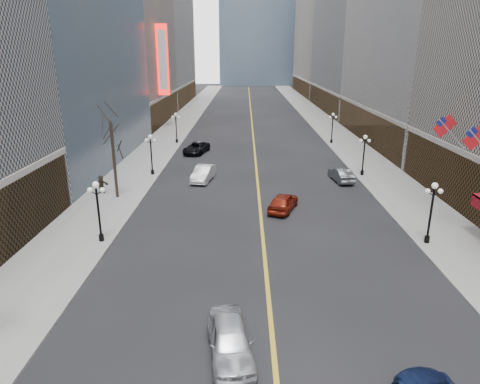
{
  "coord_description": "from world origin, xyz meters",
  "views": [
    {
      "loc": [
        -1.37,
        1.6,
        13.19
      ],
      "look_at": [
        -1.61,
        22.66,
        6.33
      ],
      "focal_mm": 32.0,
      "sensor_mm": 36.0,
      "label": 1
    }
  ],
  "objects_px": {
    "streetlamp_east_2": "(364,151)",
    "car_nb_far": "(196,148)",
    "streetlamp_west_2": "(151,150)",
    "car_nb_near": "(230,340)",
    "streetlamp_west_1": "(98,205)",
    "car_nb_mid": "(203,173)",
    "streetlamp_east_3": "(332,125)",
    "streetlamp_east_1": "(432,207)",
    "car_sb_mid": "(283,202)",
    "streetlamp_west_3": "(176,125)",
    "car_sb_far": "(341,175)"
  },
  "relations": [
    {
      "from": "car_nb_far",
      "to": "car_sb_far",
      "type": "distance_m",
      "value": 21.64
    },
    {
      "from": "streetlamp_east_1",
      "to": "streetlamp_west_1",
      "type": "relative_size",
      "value": 1.0
    },
    {
      "from": "streetlamp_west_2",
      "to": "streetlamp_west_3",
      "type": "bearing_deg",
      "value": 90.0
    },
    {
      "from": "streetlamp_east_1",
      "to": "car_sb_mid",
      "type": "bearing_deg",
      "value": 144.74
    },
    {
      "from": "streetlamp_east_2",
      "to": "car_sb_far",
      "type": "bearing_deg",
      "value": -144.44
    },
    {
      "from": "car_sb_mid",
      "to": "streetlamp_east_3",
      "type": "bearing_deg",
      "value": -88.01
    },
    {
      "from": "streetlamp_east_1",
      "to": "streetlamp_west_3",
      "type": "xyz_separation_m",
      "value": [
        -23.6,
        36.0,
        0.0
      ]
    },
    {
      "from": "streetlamp_east_2",
      "to": "car_nb_near",
      "type": "height_order",
      "value": "streetlamp_east_2"
    },
    {
      "from": "streetlamp_east_3",
      "to": "car_nb_mid",
      "type": "xyz_separation_m",
      "value": [
        -17.65,
        -19.95,
        -2.09
      ]
    },
    {
      "from": "streetlamp_east_2",
      "to": "car_sb_far",
      "type": "height_order",
      "value": "streetlamp_east_2"
    },
    {
      "from": "streetlamp_east_3",
      "to": "streetlamp_west_1",
      "type": "relative_size",
      "value": 1.0
    },
    {
      "from": "streetlamp_west_3",
      "to": "car_sb_mid",
      "type": "relative_size",
      "value": 0.99
    },
    {
      "from": "streetlamp_east_2",
      "to": "streetlamp_east_3",
      "type": "distance_m",
      "value": 18.0
    },
    {
      "from": "streetlamp_east_3",
      "to": "car_nb_mid",
      "type": "relative_size",
      "value": 0.92
    },
    {
      "from": "streetlamp_west_1",
      "to": "car_sb_mid",
      "type": "height_order",
      "value": "streetlamp_west_1"
    },
    {
      "from": "streetlamp_east_3",
      "to": "car_nb_mid",
      "type": "distance_m",
      "value": 26.72
    },
    {
      "from": "car_nb_mid",
      "to": "streetlamp_west_1",
      "type": "bearing_deg",
      "value": -100.44
    },
    {
      "from": "streetlamp_east_1",
      "to": "car_sb_far",
      "type": "height_order",
      "value": "streetlamp_east_1"
    },
    {
      "from": "streetlamp_east_2",
      "to": "car_nb_mid",
      "type": "bearing_deg",
      "value": -173.68
    },
    {
      "from": "streetlamp_west_1",
      "to": "car_nb_far",
      "type": "bearing_deg",
      "value": 82.75
    },
    {
      "from": "car_sb_mid",
      "to": "car_sb_far",
      "type": "height_order",
      "value": "car_sb_mid"
    },
    {
      "from": "streetlamp_west_2",
      "to": "car_nb_far",
      "type": "bearing_deg",
      "value": 71.72
    },
    {
      "from": "streetlamp_east_2",
      "to": "streetlamp_west_3",
      "type": "height_order",
      "value": "same"
    },
    {
      "from": "streetlamp_east_2",
      "to": "car_nb_mid",
      "type": "relative_size",
      "value": 0.92
    },
    {
      "from": "car_nb_far",
      "to": "car_nb_mid",
      "type": "bearing_deg",
      "value": -66.9
    },
    {
      "from": "streetlamp_west_1",
      "to": "car_nb_near",
      "type": "bearing_deg",
      "value": -51.05
    },
    {
      "from": "streetlamp_east_2",
      "to": "car_nb_far",
      "type": "relative_size",
      "value": 0.83
    },
    {
      "from": "streetlamp_west_1",
      "to": "car_sb_mid",
      "type": "distance_m",
      "value": 15.59
    },
    {
      "from": "car_sb_mid",
      "to": "streetlamp_west_3",
      "type": "bearing_deg",
      "value": -43.99
    },
    {
      "from": "streetlamp_east_1",
      "to": "streetlamp_east_3",
      "type": "relative_size",
      "value": 1.0
    },
    {
      "from": "car_sb_mid",
      "to": "car_sb_far",
      "type": "distance_m",
      "value": 11.46
    },
    {
      "from": "car_sb_mid",
      "to": "car_nb_near",
      "type": "bearing_deg",
      "value": 98.76
    },
    {
      "from": "streetlamp_east_1",
      "to": "car_nb_far",
      "type": "relative_size",
      "value": 0.83
    },
    {
      "from": "streetlamp_west_3",
      "to": "car_nb_far",
      "type": "height_order",
      "value": "streetlamp_west_3"
    },
    {
      "from": "streetlamp_west_2",
      "to": "car_nb_far",
      "type": "xyz_separation_m",
      "value": [
        3.73,
        11.29,
        -2.14
      ]
    },
    {
      "from": "streetlamp_east_1",
      "to": "car_nb_far",
      "type": "distance_m",
      "value": 35.46
    },
    {
      "from": "streetlamp_east_2",
      "to": "car_nb_far",
      "type": "distance_m",
      "value": 22.95
    },
    {
      "from": "streetlamp_east_1",
      "to": "car_nb_mid",
      "type": "relative_size",
      "value": 0.92
    },
    {
      "from": "streetlamp_east_1",
      "to": "car_sb_mid",
      "type": "height_order",
      "value": "streetlamp_east_1"
    },
    {
      "from": "streetlamp_west_1",
      "to": "car_nb_mid",
      "type": "bearing_deg",
      "value": 69.65
    },
    {
      "from": "car_sb_far",
      "to": "car_sb_mid",
      "type": "bearing_deg",
      "value": 44.83
    },
    {
      "from": "streetlamp_west_2",
      "to": "car_nb_near",
      "type": "bearing_deg",
      "value": -71.98
    },
    {
      "from": "car_nb_mid",
      "to": "car_nb_far",
      "type": "relative_size",
      "value": 0.9
    },
    {
      "from": "streetlamp_west_2",
      "to": "car_sb_far",
      "type": "bearing_deg",
      "value": -5.5
    },
    {
      "from": "streetlamp_west_2",
      "to": "car_nb_mid",
      "type": "relative_size",
      "value": 0.92
    },
    {
      "from": "streetlamp_west_1",
      "to": "car_nb_mid",
      "type": "xyz_separation_m",
      "value": [
        5.95,
        16.05,
        -2.09
      ]
    },
    {
      "from": "streetlamp_west_2",
      "to": "car_sb_far",
      "type": "xyz_separation_m",
      "value": [
        20.8,
        -2.0,
        -2.16
      ]
    },
    {
      "from": "car_nb_near",
      "to": "car_sb_mid",
      "type": "height_order",
      "value": "car_nb_near"
    },
    {
      "from": "streetlamp_west_1",
      "to": "car_sb_far",
      "type": "height_order",
      "value": "streetlamp_west_1"
    },
    {
      "from": "streetlamp_east_1",
      "to": "streetlamp_west_3",
      "type": "height_order",
      "value": "same"
    }
  ]
}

